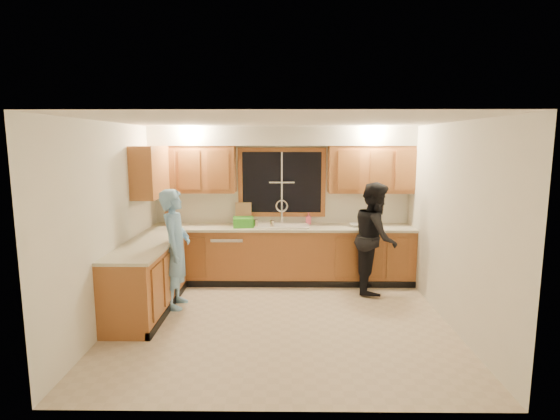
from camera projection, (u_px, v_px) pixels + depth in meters
The scene contains 26 objects.
floor at pixel (281, 321), 5.57m from camera, with size 4.20×4.20×0.00m, color beige.
ceiling at pixel (281, 121), 5.18m from camera, with size 4.20×4.20×0.00m, color white.
wall_back at pixel (282, 203), 7.25m from camera, with size 4.20×4.20×0.00m, color white.
wall_left at pixel (111, 224), 5.40m from camera, with size 3.80×3.80×0.00m, color white.
wall_right at pixel (452, 225), 5.35m from camera, with size 3.80×3.80×0.00m, color white.
base_cabinets_back at pixel (282, 255), 7.08m from camera, with size 4.20×0.60×0.88m, color #A66030.
base_cabinets_left at pixel (147, 279), 5.86m from camera, with size 0.60×1.90×0.88m, color #A66030.
countertop_back at pixel (282, 228), 6.99m from camera, with size 4.20×0.63×0.04m, color beige.
countertop_left at pixel (147, 245), 5.79m from camera, with size 0.63×1.90×0.04m, color beige.
upper_cabinets_left at pixel (193, 169), 7.02m from camera, with size 1.35×0.33×0.75m, color #A66030.
upper_cabinets_right at pixel (371, 169), 6.99m from camera, with size 1.35×0.33×0.75m, color #A66030.
upper_cabinets_return at pixel (150, 172), 6.41m from camera, with size 0.33×0.90×0.75m, color #A66030.
soffit at pixel (282, 136), 6.91m from camera, with size 4.20×0.35×0.30m, color beige.
window_frame at pixel (282, 182), 7.19m from camera, with size 1.44×0.03×1.14m.
sink at pixel (282, 230), 7.02m from camera, with size 0.86×0.52×0.57m.
dishwasher at pixel (229, 257), 7.08m from camera, with size 0.60×0.56×0.82m, color white.
stove at pixel (133, 292), 5.30m from camera, with size 0.58×0.75×0.90m, color white.
man at pixel (176, 249), 5.95m from camera, with size 0.60×0.39×1.64m, color #76ADE0.
woman at pixel (375, 237), 6.58m from camera, with size 0.81×0.63×1.67m, color black.
knife_block at pixel (169, 219), 7.04m from camera, with size 0.13×0.10×0.23m, color #965729.
cutting_board at pixel (243, 213), 7.20m from camera, with size 0.27×0.02×0.35m, color tan.
dish_crate at pixel (243, 222), 6.95m from camera, with size 0.32×0.30×0.15m, color green.
soap_bottle at pixel (308, 218), 7.18m from camera, with size 0.09×0.09×0.19m, color #DF5577.
bowl at pixel (356, 225), 6.97m from camera, with size 0.20×0.20×0.05m, color silver.
can_left at pixel (256, 224), 6.88m from camera, with size 0.07×0.07×0.13m, color #C5B498.
can_right at pixel (272, 224), 6.84m from camera, with size 0.07×0.07×0.12m, color #C5B498.
Camera 1 is at (0.05, -5.28, 2.25)m, focal length 28.00 mm.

